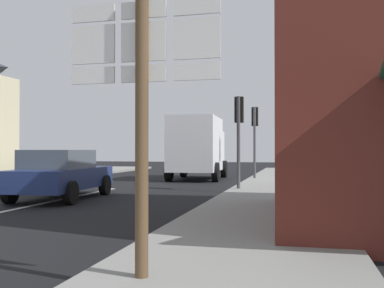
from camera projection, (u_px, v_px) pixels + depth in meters
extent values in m
plane|color=black|center=(90.00, 194.00, 15.01)|extent=(80.00, 80.00, 0.00)
cube|color=gray|center=(270.00, 204.00, 11.67)|extent=(3.16, 44.00, 0.14)
cube|color=silver|center=(17.00, 209.00, 11.12)|extent=(0.16, 12.00, 0.01)
cube|color=navy|center=(62.00, 178.00, 13.47)|extent=(2.09, 4.33, 0.60)
cube|color=#47515B|center=(58.00, 159.00, 13.23)|extent=(1.72, 2.22, 0.55)
cylinder|color=black|center=(55.00, 184.00, 14.93)|extent=(0.27, 0.66, 0.64)
cylinder|color=black|center=(105.00, 185.00, 14.67)|extent=(0.27, 0.66, 0.64)
cylinder|color=black|center=(10.00, 192.00, 12.26)|extent=(0.27, 0.66, 0.64)
cylinder|color=black|center=(71.00, 193.00, 12.00)|extent=(0.27, 0.66, 0.64)
cube|color=silver|center=(196.00, 144.00, 21.73)|extent=(2.37, 3.80, 2.60)
cube|color=silver|center=(204.00, 150.00, 24.18)|extent=(2.15, 1.40, 2.00)
cube|color=#47515B|center=(204.00, 136.00, 24.24)|extent=(1.76, 0.18, 0.70)
cylinder|color=black|center=(184.00, 169.00, 24.32)|extent=(0.32, 0.91, 0.90)
cylinder|color=black|center=(224.00, 169.00, 23.92)|extent=(0.32, 0.91, 0.90)
cylinder|color=black|center=(169.00, 172.00, 20.98)|extent=(0.32, 0.91, 0.90)
cylinder|color=black|center=(216.00, 172.00, 20.57)|extent=(0.32, 0.91, 0.90)
cylinder|color=brown|center=(142.00, 137.00, 4.70)|extent=(0.14, 0.14, 3.20)
cube|color=white|center=(93.00, 14.00, 4.90)|extent=(0.50, 0.03, 0.18)
cube|color=black|center=(94.00, 14.00, 4.92)|extent=(0.43, 0.01, 0.13)
cube|color=white|center=(93.00, 45.00, 4.90)|extent=(0.50, 0.03, 0.42)
cube|color=black|center=(94.00, 45.00, 4.91)|extent=(0.43, 0.01, 0.32)
cube|color=white|center=(93.00, 76.00, 4.89)|extent=(0.50, 0.03, 0.18)
cube|color=black|center=(94.00, 76.00, 4.91)|extent=(0.43, 0.01, 0.13)
cube|color=white|center=(144.00, 10.00, 4.77)|extent=(0.50, 0.03, 0.18)
cube|color=black|center=(144.00, 10.00, 4.79)|extent=(0.43, 0.01, 0.13)
cube|color=white|center=(144.00, 42.00, 4.76)|extent=(0.50, 0.03, 0.42)
cube|color=black|center=(144.00, 42.00, 4.78)|extent=(0.43, 0.01, 0.32)
cube|color=white|center=(143.00, 74.00, 4.76)|extent=(0.50, 0.03, 0.18)
cube|color=black|center=(144.00, 74.00, 4.78)|extent=(0.43, 0.01, 0.13)
cube|color=white|center=(197.00, 6.00, 4.63)|extent=(0.50, 0.03, 0.18)
cube|color=black|center=(197.00, 6.00, 4.65)|extent=(0.43, 0.01, 0.13)
cube|color=white|center=(197.00, 39.00, 4.63)|extent=(0.50, 0.03, 0.42)
cube|color=black|center=(197.00, 39.00, 4.65)|extent=(0.43, 0.01, 0.32)
cube|color=white|center=(197.00, 71.00, 4.62)|extent=(0.50, 0.03, 0.18)
cube|color=black|center=(197.00, 72.00, 4.64)|extent=(0.43, 0.01, 0.13)
cylinder|color=#47474C|center=(255.00, 144.00, 21.23)|extent=(0.12, 0.12, 3.51)
cube|color=black|center=(255.00, 117.00, 21.44)|extent=(0.30, 0.28, 0.90)
sphere|color=#360303|center=(255.00, 111.00, 21.58)|extent=(0.18, 0.18, 0.18)
sphere|color=#3C2303|center=(255.00, 117.00, 21.58)|extent=(0.18, 0.18, 0.18)
sphere|color=#0CA526|center=(255.00, 123.00, 21.58)|extent=(0.18, 0.18, 0.18)
cylinder|color=#47474C|center=(238.00, 144.00, 15.48)|extent=(0.12, 0.12, 3.32)
cube|color=black|center=(239.00, 110.00, 15.69)|extent=(0.30, 0.28, 0.90)
sphere|color=#360303|center=(240.00, 103.00, 15.83)|extent=(0.18, 0.18, 0.18)
sphere|color=#3C2303|center=(240.00, 110.00, 15.82)|extent=(0.18, 0.18, 0.18)
sphere|color=#0CA526|center=(240.00, 118.00, 15.82)|extent=(0.18, 0.18, 0.18)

